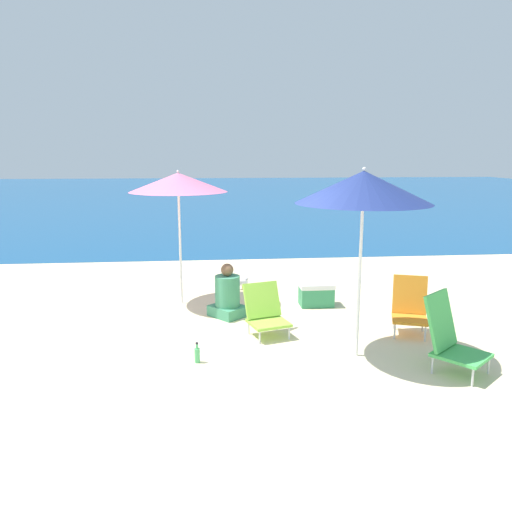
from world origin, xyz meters
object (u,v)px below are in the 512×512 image
object	(u,v)px
beach_chair_lime	(265,311)
beach_chair_orange	(410,306)
beach_chair_green	(450,336)
person_seated_near	(228,296)
beach_umbrella_pink	(178,183)
seagull	(241,282)
beach_umbrella_navy	(363,187)
water_bottle	(197,355)
cooler_box	(316,294)

from	to	relation	value
beach_chair_lime	beach_chair_orange	world-z (taller)	beach_chair_orange
beach_chair_green	person_seated_near	xyz separation A→B (m)	(-2.38, 2.14, -0.08)
beach_umbrella_pink	beach_chair_lime	xyz separation A→B (m)	(1.19, -1.54, -1.63)
seagull	beach_umbrella_navy	bearing A→B (deg)	-69.25
beach_umbrella_navy	beach_chair_orange	size ratio (longest dim) A/B	2.92
beach_chair_orange	water_bottle	xyz separation A→B (m)	(-2.83, -0.74, -0.27)
beach_umbrella_pink	beach_chair_lime	bearing A→B (deg)	-52.42
beach_chair_orange	water_bottle	bearing A→B (deg)	-146.47
cooler_box	seagull	world-z (taller)	cooler_box
beach_chair_orange	water_bottle	world-z (taller)	beach_chair_orange
beach_chair_orange	water_bottle	distance (m)	2.94
beach_umbrella_navy	beach_chair_lime	bearing A→B (deg)	140.42
beach_chair_orange	person_seated_near	xyz separation A→B (m)	(-2.41, 0.92, -0.05)
beach_chair_orange	person_seated_near	size ratio (longest dim) A/B	0.95
beach_umbrella_navy	cooler_box	bearing A→B (deg)	91.44
cooler_box	seagull	bearing A→B (deg)	136.48
beach_chair_lime	water_bottle	bearing A→B (deg)	-152.84
beach_chair_lime	beach_chair_orange	size ratio (longest dim) A/B	0.88
beach_chair_lime	seagull	bearing A→B (deg)	77.56
person_seated_near	cooler_box	bearing A→B (deg)	-24.87
person_seated_near	beach_umbrella_navy	bearing A→B (deg)	-88.48
beach_umbrella_pink	beach_chair_lime	size ratio (longest dim) A/B	3.16
beach_umbrella_pink	beach_chair_green	world-z (taller)	beach_umbrella_pink
beach_umbrella_pink	water_bottle	world-z (taller)	beach_umbrella_pink
beach_chair_lime	cooler_box	bearing A→B (deg)	34.86
beach_umbrella_navy	person_seated_near	world-z (taller)	beach_umbrella_navy
beach_umbrella_pink	beach_chair_green	bearing A→B (deg)	-42.94
beach_chair_orange	cooler_box	distance (m)	1.66
beach_umbrella_pink	seagull	xyz separation A→B (m)	(1.02, 0.73, -1.80)
beach_umbrella_navy	water_bottle	distance (m)	2.69
beach_umbrella_navy	water_bottle	xyz separation A→B (m)	(-1.90, -0.02, -1.91)
beach_umbrella_pink	cooler_box	size ratio (longest dim) A/B	3.98
beach_chair_orange	person_seated_near	world-z (taller)	person_seated_near
beach_chair_lime	beach_chair_green	size ratio (longest dim) A/B	0.78
beach_umbrella_navy	beach_chair_lime	xyz separation A→B (m)	(-1.01, 0.83, -1.69)
beach_umbrella_navy	beach_chair_green	world-z (taller)	beach_umbrella_navy
beach_umbrella_navy	beach_chair_lime	distance (m)	2.14
beach_chair_lime	cooler_box	world-z (taller)	beach_chair_lime
seagull	cooler_box	bearing A→B (deg)	-43.52
person_seated_near	seagull	bearing A→B (deg)	37.75
beach_umbrella_pink	beach_umbrella_navy	size ratio (longest dim) A/B	0.96
beach_chair_lime	beach_umbrella_pink	bearing A→B (deg)	110.88
beach_umbrella_pink	beach_chair_green	xyz separation A→B (m)	(3.09, -2.88, -1.54)
beach_chair_green	beach_chair_orange	xyz separation A→B (m)	(0.04, 1.22, -0.03)
person_seated_near	seagull	distance (m)	1.51
beach_umbrella_navy	water_bottle	bearing A→B (deg)	-179.25
beach_umbrella_pink	person_seated_near	size ratio (longest dim) A/B	2.66
beach_chair_lime	person_seated_near	size ratio (longest dim) A/B	0.84
beach_chair_lime	person_seated_near	xyz separation A→B (m)	(-0.47, 0.80, -0.00)
person_seated_near	cooler_box	size ratio (longest dim) A/B	1.50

